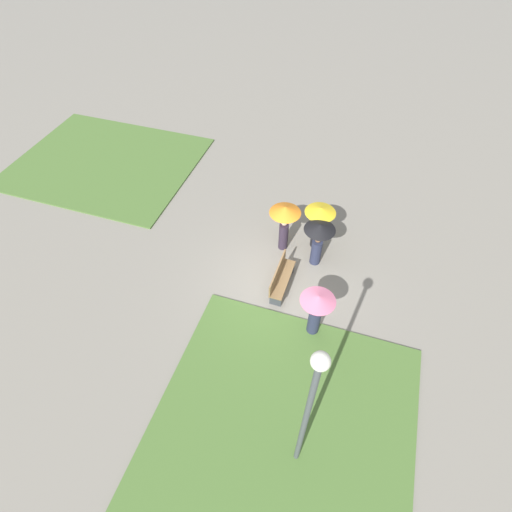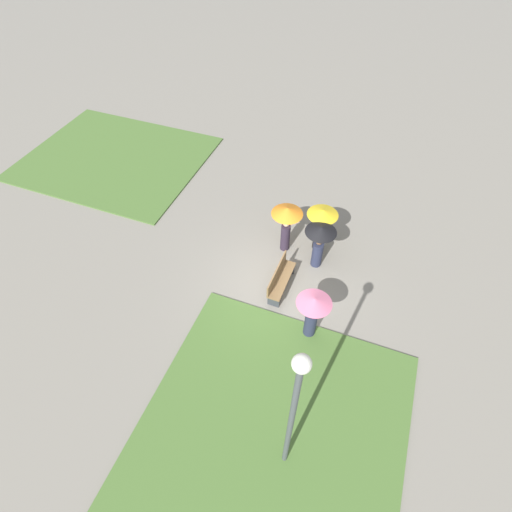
{
  "view_description": "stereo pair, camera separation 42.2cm",
  "coord_description": "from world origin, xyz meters",
  "px_view_note": "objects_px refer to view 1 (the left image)",
  "views": [
    {
      "loc": [
        -7.91,
        -1.82,
        10.4
      ],
      "look_at": [
        0.15,
        0.81,
        0.92
      ],
      "focal_mm": 28.0,
      "sensor_mm": 36.0,
      "label": 1
    },
    {
      "loc": [
        -7.77,
        -2.22,
        10.4
      ],
      "look_at": [
        0.15,
        0.81,
        0.92
      ],
      "focal_mm": 28.0,
      "sensor_mm": 36.0,
      "label": 2
    }
  ],
  "objects_px": {
    "park_bench": "(281,277)",
    "crowd_person_orange": "(285,218)",
    "lamp_post": "(309,406)",
    "crowd_person_yellow": "(319,221)",
    "crowd_person_pink": "(317,308)",
    "crowd_person_black": "(319,237)"
  },
  "relations": [
    {
      "from": "lamp_post",
      "to": "crowd_person_yellow",
      "type": "distance_m",
      "value": 7.43
    },
    {
      "from": "lamp_post",
      "to": "crowd_person_yellow",
      "type": "xyz_separation_m",
      "value": [
        7.07,
        1.08,
        -2.04
      ]
    },
    {
      "from": "crowd_person_black",
      "to": "crowd_person_yellow",
      "type": "xyz_separation_m",
      "value": [
        0.8,
        0.15,
        -0.06
      ]
    },
    {
      "from": "crowd_person_orange",
      "to": "crowd_person_pink",
      "type": "bearing_deg",
      "value": 177.41
    },
    {
      "from": "park_bench",
      "to": "crowd_person_black",
      "type": "xyz_separation_m",
      "value": [
        1.4,
        -0.84,
        0.76
      ]
    },
    {
      "from": "lamp_post",
      "to": "crowd_person_orange",
      "type": "bearing_deg",
      "value": 18.17
    },
    {
      "from": "lamp_post",
      "to": "crowd_person_orange",
      "type": "height_order",
      "value": "lamp_post"
    },
    {
      "from": "crowd_person_black",
      "to": "crowd_person_yellow",
      "type": "bearing_deg",
      "value": -59.9
    },
    {
      "from": "lamp_post",
      "to": "crowd_person_pink",
      "type": "height_order",
      "value": "lamp_post"
    },
    {
      "from": "lamp_post",
      "to": "park_bench",
      "type": "bearing_deg",
      "value": 20.07
    },
    {
      "from": "park_bench",
      "to": "crowd_person_yellow",
      "type": "distance_m",
      "value": 2.41
    },
    {
      "from": "park_bench",
      "to": "crowd_person_yellow",
      "type": "relative_size",
      "value": 0.96
    },
    {
      "from": "crowd_person_black",
      "to": "crowd_person_yellow",
      "type": "relative_size",
      "value": 1.01
    },
    {
      "from": "crowd_person_yellow",
      "to": "lamp_post",
      "type": "bearing_deg",
      "value": -165.28
    },
    {
      "from": "crowd_person_black",
      "to": "crowd_person_yellow",
      "type": "height_order",
      "value": "crowd_person_black"
    },
    {
      "from": "park_bench",
      "to": "crowd_person_orange",
      "type": "xyz_separation_m",
      "value": [
        1.73,
        0.39,
        0.93
      ]
    },
    {
      "from": "crowd_person_pink",
      "to": "crowd_person_yellow",
      "type": "bearing_deg",
      "value": -170.5
    },
    {
      "from": "park_bench",
      "to": "lamp_post",
      "type": "bearing_deg",
      "value": -158.87
    },
    {
      "from": "crowd_person_pink",
      "to": "park_bench",
      "type": "bearing_deg",
      "value": -135.11
    },
    {
      "from": "crowd_person_orange",
      "to": "park_bench",
      "type": "bearing_deg",
      "value": 159.99
    },
    {
      "from": "crowd_person_pink",
      "to": "lamp_post",
      "type": "bearing_deg",
      "value": 5.11
    },
    {
      "from": "park_bench",
      "to": "crowd_person_orange",
      "type": "relative_size",
      "value": 0.89
    }
  ]
}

